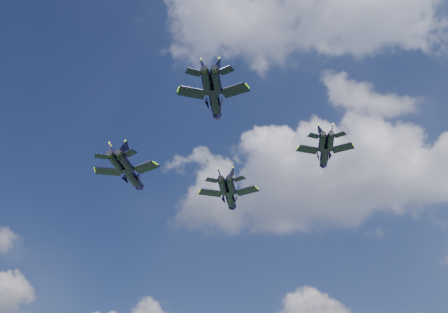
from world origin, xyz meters
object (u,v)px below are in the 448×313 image
jet_right (324,154)px  jet_slot (215,100)px  jet_left (132,175)px  jet_lead (230,197)px

jet_right → jet_slot: size_ratio=0.86×
jet_left → jet_right: bearing=-2.0°
jet_left → jet_slot: jet_slot is taller
jet_lead → jet_right: bearing=-45.8°
jet_slot → jet_left: bearing=133.3°
jet_left → jet_right: 38.32m
jet_lead → jet_slot: bearing=-87.7°
jet_left → jet_right: (37.99, 4.96, -0.76)m
jet_lead → jet_right: (24.50, -14.83, -2.62)m
jet_left → jet_right: size_ratio=1.26×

